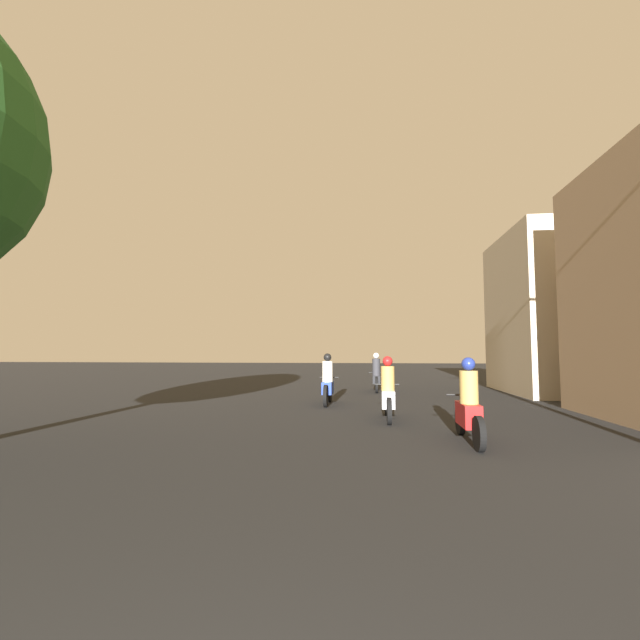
% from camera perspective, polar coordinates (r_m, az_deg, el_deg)
% --- Properties ---
extents(motorcycle_red, '(0.60, 2.04, 1.53)m').
position_cam_1_polar(motorcycle_red, '(8.30, 19.20, -11.05)').
color(motorcycle_red, black).
rests_on(motorcycle_red, ground_plane).
extents(motorcycle_silver, '(0.60, 1.98, 1.52)m').
position_cam_1_polar(motorcycle_silver, '(10.51, 9.03, -9.75)').
color(motorcycle_silver, black).
rests_on(motorcycle_silver, ground_plane).
extents(motorcycle_blue, '(0.60, 1.96, 1.57)m').
position_cam_1_polar(motorcycle_blue, '(13.33, 1.04, -8.53)').
color(motorcycle_blue, black).
rests_on(motorcycle_blue, ground_plane).
extents(motorcycle_black, '(0.60, 2.12, 1.58)m').
position_cam_1_polar(motorcycle_black, '(17.78, 7.51, -7.41)').
color(motorcycle_black, black).
rests_on(motorcycle_black, ground_plane).
extents(building_right_far, '(4.38, 5.72, 6.32)m').
position_cam_1_polar(building_right_far, '(19.49, 29.46, 0.84)').
color(building_right_far, beige).
rests_on(building_right_far, ground_plane).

